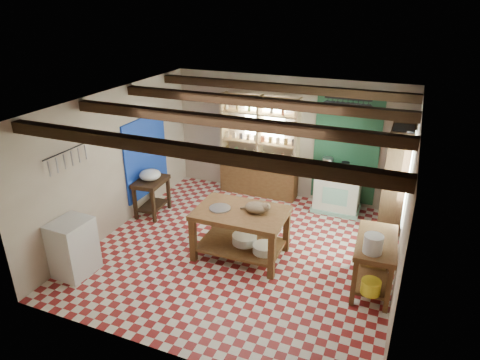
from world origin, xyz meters
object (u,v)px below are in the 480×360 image
at_px(stove, 338,191).
at_px(work_table, 241,233).
at_px(prep_table, 152,197).
at_px(white_cabinet, 73,248).
at_px(right_counter, 374,264).
at_px(cat, 256,208).

bearing_deg(stove, work_table, -117.46).
xyz_separation_m(work_table, prep_table, (-2.22, 0.73, -0.05)).
relative_size(work_table, white_cabinet, 1.62).
relative_size(white_cabinet, right_counter, 0.80).
bearing_deg(cat, stove, 56.13).
relative_size(stove, cat, 2.35).
bearing_deg(stove, cat, -112.82).
distance_m(stove, right_counter, 2.52).
relative_size(work_table, stove, 1.67).
bearing_deg(work_table, prep_table, 160.93).
bearing_deg(prep_table, white_cabinet, -94.88).
height_order(stove, cat, cat).
height_order(work_table, prep_table, work_table).
bearing_deg(prep_table, stove, 20.17).
distance_m(stove, prep_table, 3.75).
distance_m(right_counter, cat, 1.98).
height_order(stove, right_counter, stove).
xyz_separation_m(work_table, cat, (0.25, 0.05, 0.51)).
bearing_deg(stove, right_counter, -67.31).
xyz_separation_m(stove, prep_table, (-3.41, -1.56, -0.07)).
xyz_separation_m(white_cabinet, right_counter, (4.40, 1.41, -0.05)).
distance_m(work_table, stove, 2.58).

